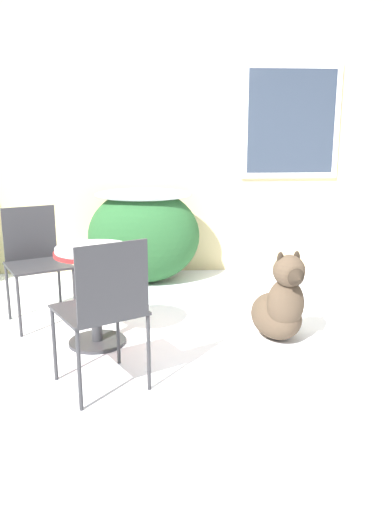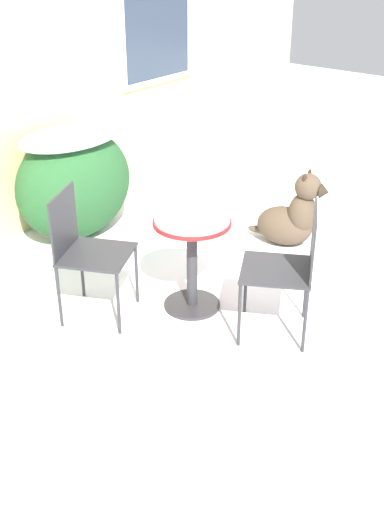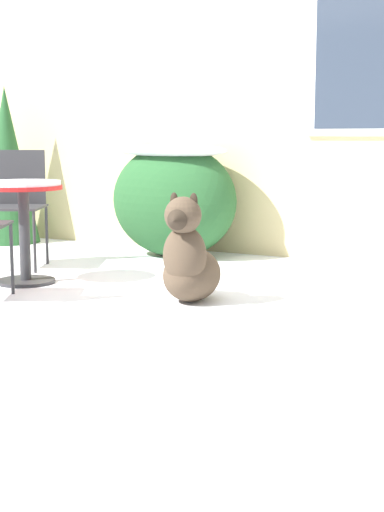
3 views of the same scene
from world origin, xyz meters
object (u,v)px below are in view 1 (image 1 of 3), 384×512
at_px(patio_chair_near_table, 36,257).
at_px(patio_table, 94,274).
at_px(patio_chair_far_side, 104,306).
at_px(dog, 280,307).

bearing_deg(patio_chair_near_table, patio_table, -71.07).
height_order(patio_table, patio_chair_near_table, patio_chair_near_table).
relative_size(patio_table, patio_chair_near_table, 0.78).
bearing_deg(patio_table, patio_chair_far_side, -79.02).
bearing_deg(patio_chair_far_side, dog, -179.69).
height_order(patio_table, patio_chair_far_side, patio_chair_far_side).
relative_size(patio_chair_near_table, dog, 1.29).
distance_m(patio_table, patio_chair_near_table, 0.77).
xyz_separation_m(patio_table, patio_chair_near_table, (-0.55, 0.54, 0.00)).
bearing_deg(patio_table, patio_chair_near_table, 135.26).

